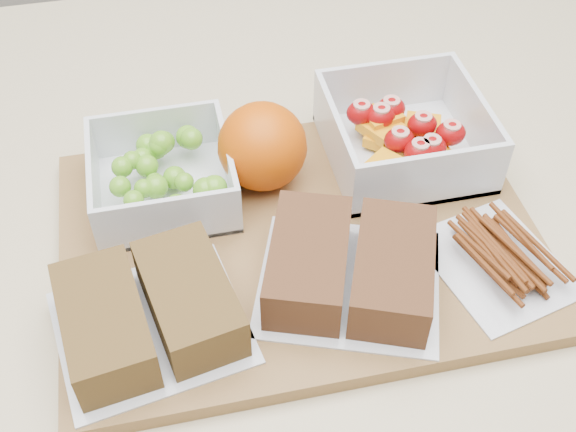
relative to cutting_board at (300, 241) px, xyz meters
name	(u,v)px	position (x,y,z in m)	size (l,w,h in m)	color
cutting_board	(300,241)	(0.00, 0.00, 0.00)	(0.42, 0.30, 0.02)	olive
grape_container	(165,175)	(-0.11, 0.08, 0.03)	(0.13, 0.13, 0.05)	silver
fruit_container	(404,137)	(0.12, 0.08, 0.03)	(0.15, 0.15, 0.06)	silver
orange	(262,146)	(-0.02, 0.08, 0.05)	(0.08, 0.08, 0.08)	#D34F04
sandwich_bag_left	(148,312)	(-0.14, -0.07, 0.03)	(0.16, 0.15, 0.04)	silver
sandwich_bag_center	(350,267)	(0.03, -0.06, 0.03)	(0.19, 0.18, 0.05)	silver
pretzel_bag	(499,255)	(0.16, -0.07, 0.02)	(0.13, 0.14, 0.03)	silver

